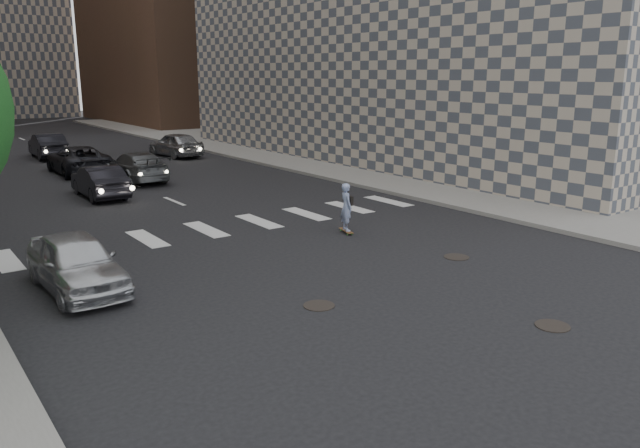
# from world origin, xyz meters

# --- Properties ---
(ground) EXTENTS (160.00, 160.00, 0.00)m
(ground) POSITION_xyz_m (0.00, 0.00, 0.00)
(ground) COLOR black
(ground) RESTS_ON ground
(sidewalk_right) EXTENTS (13.00, 80.00, 0.15)m
(sidewalk_right) POSITION_xyz_m (14.50, 20.00, 0.07)
(sidewalk_right) COLOR gray
(sidewalk_right) RESTS_ON ground
(manhole_a) EXTENTS (0.70, 0.70, 0.02)m
(manhole_a) POSITION_xyz_m (1.20, -2.50, 0.01)
(manhole_a) COLOR black
(manhole_a) RESTS_ON ground
(manhole_b) EXTENTS (0.70, 0.70, 0.02)m
(manhole_b) POSITION_xyz_m (-2.00, 1.20, 0.01)
(manhole_b) COLOR black
(manhole_b) RESTS_ON ground
(manhole_c) EXTENTS (0.70, 0.70, 0.02)m
(manhole_c) POSITION_xyz_m (3.30, 2.00, 0.01)
(manhole_c) COLOR black
(manhole_c) RESTS_ON ground
(skateboarder) EXTENTS (0.51, 0.84, 1.62)m
(skateboarder) POSITION_xyz_m (2.49, 5.97, 0.85)
(skateboarder) COLOR brown
(skateboarder) RESTS_ON ground
(silver_sedan) EXTENTS (1.70, 4.01, 1.35)m
(silver_sedan) POSITION_xyz_m (-6.03, 5.39, 0.68)
(silver_sedan) COLOR silver
(silver_sedan) RESTS_ON ground
(traffic_car_a) EXTENTS (1.48, 4.05, 1.33)m
(traffic_car_a) POSITION_xyz_m (-2.14, 16.58, 0.66)
(traffic_car_a) COLOR black
(traffic_car_a) RESTS_ON ground
(traffic_car_b) EXTENTS (1.94, 4.76, 1.38)m
(traffic_car_b) POSITION_xyz_m (0.50, 19.65, 0.69)
(traffic_car_b) COLOR #515558
(traffic_car_b) RESTS_ON ground
(traffic_car_c) EXTENTS (2.38, 5.10, 1.41)m
(traffic_car_c) POSITION_xyz_m (-1.10, 23.67, 0.71)
(traffic_car_c) COLOR black
(traffic_car_c) RESTS_ON ground
(traffic_car_d) EXTENTS (2.25, 4.59, 1.51)m
(traffic_car_d) POSITION_xyz_m (5.58, 26.95, 0.75)
(traffic_car_d) COLOR #A0A2A7
(traffic_car_d) RESTS_ON ground
(traffic_car_e) EXTENTS (1.73, 4.55, 1.48)m
(traffic_car_e) POSITION_xyz_m (-0.95, 30.89, 0.74)
(traffic_car_e) COLOR black
(traffic_car_e) RESTS_ON ground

